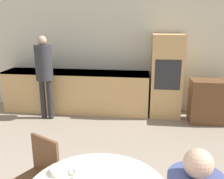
% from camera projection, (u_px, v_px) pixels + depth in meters
% --- Properties ---
extents(wall_back, '(6.87, 0.05, 2.60)m').
position_uv_depth(wall_back, '(123.00, 52.00, 5.50)').
color(wall_back, beige).
rests_on(wall_back, ground_plane).
extents(kitchen_counter, '(3.16, 0.60, 0.90)m').
position_uv_depth(kitchen_counter, '(76.00, 91.00, 5.52)').
color(kitchen_counter, tan).
rests_on(kitchen_counter, ground_plane).
extents(oven_unit, '(0.63, 0.59, 1.71)m').
position_uv_depth(oven_unit, '(166.00, 76.00, 5.19)').
color(oven_unit, tan).
rests_on(oven_unit, ground_plane).
extents(sideboard, '(0.93, 0.45, 0.86)m').
position_uv_depth(sideboard, '(214.00, 102.00, 4.90)').
color(sideboard, brown).
rests_on(sideboard, ground_plane).
extents(chair_far_left, '(0.54, 0.54, 0.87)m').
position_uv_depth(chair_far_left, '(39.00, 175.00, 2.49)').
color(chair_far_left, brown).
rests_on(chair_far_left, ground_plane).
extents(person_standing, '(0.33, 0.33, 1.69)m').
position_uv_depth(person_standing, '(44.00, 69.00, 4.93)').
color(person_standing, '#262628').
rests_on(person_standing, ground_plane).
extents(bowl_near, '(0.16, 0.16, 0.05)m').
position_uv_depth(bowl_near, '(83.00, 179.00, 2.01)').
color(bowl_near, white).
rests_on(bowl_near, dining_table).
extents(bowl_centre, '(0.17, 0.17, 0.04)m').
position_uv_depth(bowl_centre, '(61.00, 170.00, 2.13)').
color(bowl_centre, white).
rests_on(bowl_centre, dining_table).
extents(salt_shaker, '(0.03, 0.03, 0.09)m').
position_uv_depth(salt_shaker, '(75.00, 170.00, 2.09)').
color(salt_shaker, white).
rests_on(salt_shaker, dining_table).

